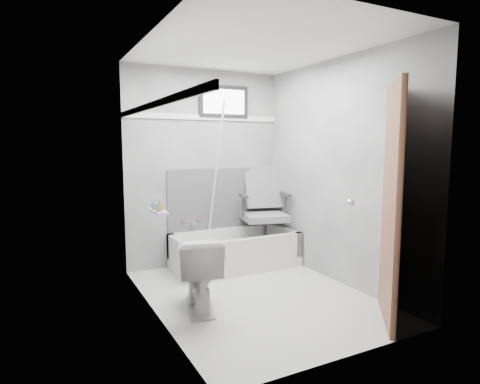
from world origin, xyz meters
TOP-DOWN VIEW (x-y plane):
  - floor at (0.00, 0.00)m, footprint 2.60×2.60m
  - ceiling at (0.00, 0.00)m, footprint 2.60×2.60m
  - wall_back at (0.00, 1.30)m, footprint 2.00×0.02m
  - wall_front at (0.00, -1.30)m, footprint 2.00×0.02m
  - wall_left at (-1.00, 0.00)m, footprint 0.02×2.60m
  - wall_right at (1.00, 0.00)m, footprint 0.02×2.60m
  - bathtub at (0.23, 0.93)m, footprint 1.50×0.70m
  - office_chair at (0.67, 0.97)m, footprint 0.76×0.76m
  - toilet at (-0.62, -0.04)m, footprint 0.55×0.77m
  - door at (0.98, -1.28)m, footprint 0.78×0.78m
  - window at (0.25, 1.29)m, footprint 0.66×0.04m
  - backerboard at (0.25, 1.29)m, footprint 1.50×0.02m
  - trim_back at (0.00, 1.29)m, footprint 2.00×0.02m
  - trim_left at (-0.99, 0.00)m, footprint 0.02×2.60m
  - pole at (0.03, 1.06)m, footprint 0.02×0.58m
  - shelf at (-0.93, 0.14)m, footprint 0.10×0.32m
  - soap_bottle_a at (-0.94, 0.06)m, footprint 0.06×0.06m
  - soap_bottle_b at (-0.94, 0.20)m, footprint 0.09×0.09m
  - faucet at (-0.20, 1.27)m, footprint 0.26×0.10m

SIDE VIEW (x-z plane):
  - floor at x=0.00m, z-range 0.00..0.00m
  - bathtub at x=0.23m, z-range 0.00..0.42m
  - toilet at x=-0.62m, z-range 0.00..0.68m
  - faucet at x=-0.20m, z-range 0.47..0.63m
  - office_chair at x=0.67m, z-range 0.12..1.21m
  - backerboard at x=0.25m, z-range 0.41..1.19m
  - shelf at x=-0.93m, z-range 0.89..0.91m
  - soap_bottle_b at x=-0.94m, z-range 0.91..1.01m
  - soap_bottle_a at x=-0.94m, z-range 0.91..1.02m
  - door at x=0.98m, z-range 0.00..2.00m
  - pole at x=0.03m, z-range 0.11..1.99m
  - wall_back at x=0.00m, z-range 0.00..2.40m
  - wall_front at x=0.00m, z-range 0.00..2.40m
  - wall_left at x=-1.00m, z-range 0.00..2.40m
  - wall_right at x=1.00m, z-range 0.00..2.40m
  - trim_back at x=0.00m, z-range 1.79..1.85m
  - trim_left at x=-0.99m, z-range 1.79..1.85m
  - window at x=0.25m, z-range 1.82..2.22m
  - ceiling at x=0.00m, z-range 2.40..2.40m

